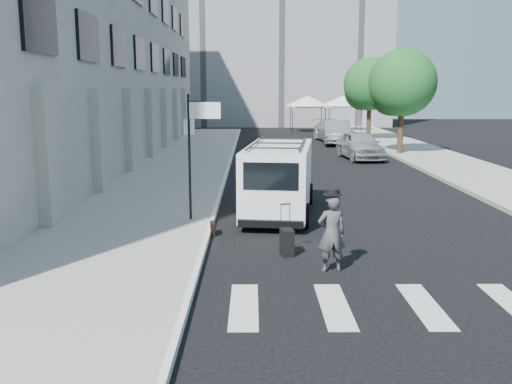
{
  "coord_description": "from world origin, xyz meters",
  "views": [
    {
      "loc": [
        -0.85,
        -12.55,
        3.79
      ],
      "look_at": [
        -0.76,
        1.15,
        1.3
      ],
      "focal_mm": 40.0,
      "sensor_mm": 36.0,
      "label": 1
    }
  ],
  "objects_px": {
    "cargo_van": "(279,178)",
    "parked_car_b": "(337,132)",
    "businessman": "(332,233)",
    "suitcase": "(287,242)",
    "parked_car_a": "(360,145)",
    "parked_car_c": "(334,131)",
    "briefcase": "(213,229)"
  },
  "relations": [
    {
      "from": "businessman",
      "to": "parked_car_b",
      "type": "height_order",
      "value": "businessman"
    },
    {
      "from": "suitcase",
      "to": "parked_car_a",
      "type": "xyz_separation_m",
      "value": [
        5.06,
        18.19,
        0.46
      ]
    },
    {
      "from": "suitcase",
      "to": "parked_car_a",
      "type": "distance_m",
      "value": 18.88
    },
    {
      "from": "suitcase",
      "to": "parked_car_a",
      "type": "height_order",
      "value": "parked_car_a"
    },
    {
      "from": "briefcase",
      "to": "parked_car_c",
      "type": "relative_size",
      "value": 0.08
    },
    {
      "from": "briefcase",
      "to": "parked_car_b",
      "type": "bearing_deg",
      "value": 67.53
    },
    {
      "from": "cargo_van",
      "to": "parked_car_c",
      "type": "height_order",
      "value": "cargo_van"
    },
    {
      "from": "cargo_van",
      "to": "parked_car_c",
      "type": "relative_size",
      "value": 1.06
    },
    {
      "from": "parked_car_a",
      "to": "parked_car_c",
      "type": "height_order",
      "value": "parked_car_c"
    },
    {
      "from": "businessman",
      "to": "parked_car_c",
      "type": "xyz_separation_m",
      "value": [
        4.26,
        29.97,
        -0.04
      ]
    },
    {
      "from": "parked_car_a",
      "to": "parked_car_b",
      "type": "height_order",
      "value": "parked_car_b"
    },
    {
      "from": "businessman",
      "to": "suitcase",
      "type": "bearing_deg",
      "value": -62.43
    },
    {
      "from": "businessman",
      "to": "parked_car_a",
      "type": "bearing_deg",
      "value": -110.46
    },
    {
      "from": "cargo_van",
      "to": "businessman",
      "type": "bearing_deg",
      "value": -74.3
    },
    {
      "from": "cargo_van",
      "to": "parked_car_c",
      "type": "xyz_separation_m",
      "value": [
        5.09,
        24.23,
        -0.32
      ]
    },
    {
      "from": "businessman",
      "to": "cargo_van",
      "type": "height_order",
      "value": "cargo_van"
    },
    {
      "from": "businessman",
      "to": "parked_car_b",
      "type": "relative_size",
      "value": 0.33
    },
    {
      "from": "cargo_van",
      "to": "parked_car_a",
      "type": "distance_m",
      "value": 14.54
    },
    {
      "from": "businessman",
      "to": "suitcase",
      "type": "xyz_separation_m",
      "value": [
        -0.86,
        1.19,
        -0.51
      ]
    },
    {
      "from": "briefcase",
      "to": "parked_car_a",
      "type": "height_order",
      "value": "parked_car_a"
    },
    {
      "from": "suitcase",
      "to": "parked_car_a",
      "type": "bearing_deg",
      "value": 65.12
    },
    {
      "from": "businessman",
      "to": "briefcase",
      "type": "height_order",
      "value": "businessman"
    },
    {
      "from": "suitcase",
      "to": "cargo_van",
      "type": "xyz_separation_m",
      "value": [
        0.03,
        4.55,
        0.79
      ]
    },
    {
      "from": "briefcase",
      "to": "suitcase",
      "type": "distance_m",
      "value": 2.62
    },
    {
      "from": "parked_car_c",
      "to": "suitcase",
      "type": "bearing_deg",
      "value": -107.05
    },
    {
      "from": "suitcase",
      "to": "parked_car_b",
      "type": "relative_size",
      "value": 0.24
    },
    {
      "from": "businessman",
      "to": "suitcase",
      "type": "distance_m",
      "value": 1.55
    },
    {
      "from": "parked_car_b",
      "to": "suitcase",
      "type": "bearing_deg",
      "value": -94.73
    },
    {
      "from": "cargo_van",
      "to": "briefcase",
      "type": "bearing_deg",
      "value": -117.33
    },
    {
      "from": "cargo_van",
      "to": "parked_car_b",
      "type": "bearing_deg",
      "value": 84.66
    },
    {
      "from": "businessman",
      "to": "parked_car_c",
      "type": "height_order",
      "value": "businessman"
    },
    {
      "from": "briefcase",
      "to": "parked_car_c",
      "type": "height_order",
      "value": "parked_car_c"
    }
  ]
}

